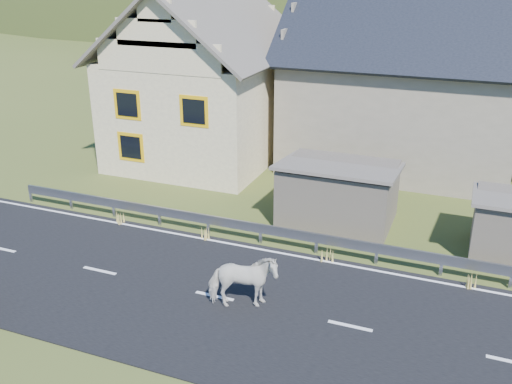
% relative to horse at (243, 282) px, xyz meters
% --- Properties ---
extents(ground, '(160.00, 160.00, 0.00)m').
position_rel_horse_xyz_m(ground, '(3.02, 0.21, -0.85)').
color(ground, '#39471A').
rests_on(ground, ground).
extents(road, '(60.00, 7.00, 0.04)m').
position_rel_horse_xyz_m(road, '(3.02, 0.21, -0.83)').
color(road, black).
rests_on(road, ground).
extents(lane_markings, '(60.00, 6.60, 0.01)m').
position_rel_horse_xyz_m(lane_markings, '(3.02, 0.21, -0.81)').
color(lane_markings, silver).
rests_on(lane_markings, road).
extents(guardrail, '(28.10, 0.09, 0.75)m').
position_rel_horse_xyz_m(guardrail, '(3.02, 3.89, -0.29)').
color(guardrail, '#93969B').
rests_on(guardrail, ground).
extents(shed_left, '(4.30, 3.30, 2.40)m').
position_rel_horse_xyz_m(shed_left, '(1.02, 6.71, 0.25)').
color(shed_left, '#6B6052').
rests_on(shed_left, ground).
extents(house_cream, '(7.80, 9.80, 8.30)m').
position_rel_horse_xyz_m(house_cream, '(-6.99, 12.21, 3.50)').
color(house_cream, beige).
rests_on(house_cream, ground).
extents(house_stone_a, '(10.80, 9.80, 8.90)m').
position_rel_horse_xyz_m(house_stone_a, '(2.02, 15.21, 3.78)').
color(house_stone_a, gray).
rests_on(house_stone_a, ground).
extents(mountain, '(440.00, 280.00, 260.00)m').
position_rel_horse_xyz_m(mountain, '(8.02, 180.21, -20.85)').
color(mountain, '#243712').
rests_on(mountain, ground).
extents(horse, '(1.56, 2.12, 1.63)m').
position_rel_horse_xyz_m(horse, '(0.00, 0.00, 0.00)').
color(horse, beige).
rests_on(horse, road).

